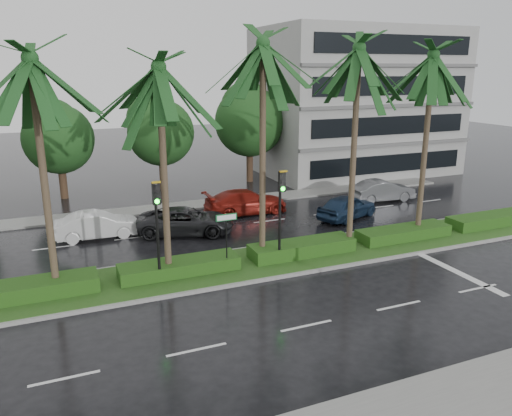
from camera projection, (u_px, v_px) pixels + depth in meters
name	position (u px, v px, depth m)	size (l,w,h in m)	color
ground	(252.00, 274.00, 21.99)	(120.00, 120.00, 0.00)	black
near_sidewalk	(402.00, 416.00, 12.92)	(40.00, 2.40, 0.12)	slate
far_sidewalk	(182.00, 206.00, 32.62)	(40.00, 2.00, 0.12)	slate
median	(244.00, 264.00, 22.85)	(36.00, 4.00, 0.15)	gray
hedge	(244.00, 257.00, 22.75)	(35.20, 1.40, 0.60)	#174012
lane_markings	(317.00, 267.00, 22.74)	(34.00, 13.06, 0.01)	silver
palm_row	(214.00, 75.00, 20.15)	(26.30, 4.20, 10.41)	#483629
signal_median_left	(157.00, 217.00, 19.95)	(0.34, 0.42, 4.36)	black
signal_median_right	(281.00, 203.00, 22.01)	(0.34, 0.42, 4.36)	black
street_sign	(226.00, 228.00, 21.47)	(0.95, 0.09, 2.60)	black
bg_trees	(167.00, 126.00, 36.52)	(32.98, 5.43, 7.85)	#342318
building	(355.00, 102.00, 42.71)	(16.00, 10.00, 12.00)	gray
car_white	(98.00, 225.00, 26.51)	(4.37, 1.52, 1.44)	silver
car_darkgrey	(186.00, 221.00, 27.20)	(5.19, 2.39, 1.44)	#242427
car_red	(246.00, 202.00, 31.00)	(5.24, 2.13, 1.52)	maroon
car_blue	(347.00, 207.00, 29.97)	(4.31, 1.73, 1.47)	#162943
car_grey	(382.00, 191.00, 33.95)	(4.45, 1.55, 1.47)	#535458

